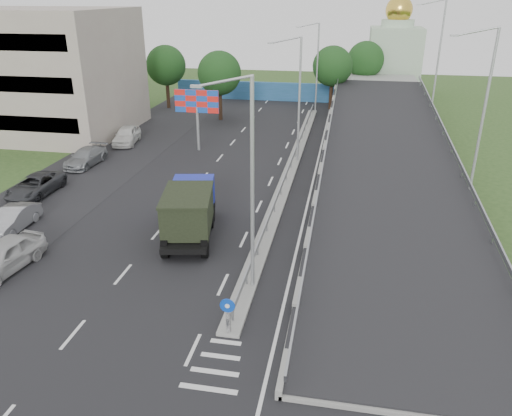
% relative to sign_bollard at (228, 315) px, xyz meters
% --- Properties ---
extents(ground, '(160.00, 160.00, 0.00)m').
position_rel_sign_bollard_xyz_m(ground, '(0.00, -2.17, -1.03)').
color(ground, '#2D4C1E').
rests_on(ground, ground).
extents(road_surface, '(26.00, 90.00, 0.04)m').
position_rel_sign_bollard_xyz_m(road_surface, '(-3.00, 17.83, -1.03)').
color(road_surface, black).
rests_on(road_surface, ground).
extents(parking_strip, '(8.00, 90.00, 0.05)m').
position_rel_sign_bollard_xyz_m(parking_strip, '(-16.00, 17.83, -1.03)').
color(parking_strip, black).
rests_on(parking_strip, ground).
extents(median, '(1.00, 44.00, 0.20)m').
position_rel_sign_bollard_xyz_m(median, '(0.00, 21.83, -0.93)').
color(median, gray).
rests_on(median, ground).
extents(overpass_ramp, '(10.00, 50.00, 3.50)m').
position_rel_sign_bollard_xyz_m(overpass_ramp, '(7.50, 21.83, 0.72)').
color(overpass_ramp, gray).
rests_on(overpass_ramp, ground).
extents(median_guardrail, '(0.09, 44.00, 0.71)m').
position_rel_sign_bollard_xyz_m(median_guardrail, '(0.00, 21.83, -0.28)').
color(median_guardrail, gray).
rests_on(median_guardrail, median).
extents(sign_bollard, '(0.64, 0.23, 1.67)m').
position_rel_sign_bollard_xyz_m(sign_bollard, '(0.00, 0.00, 0.00)').
color(sign_bollard, black).
rests_on(sign_bollard, median).
extents(lamp_post_near, '(2.74, 0.18, 10.08)m').
position_rel_sign_bollard_xyz_m(lamp_post_near, '(0.11, 3.83, 4.77)').
color(lamp_post_near, '#B2B5B7').
rests_on(lamp_post_near, median).
extents(lamp_post_mid, '(2.74, 0.18, 10.08)m').
position_rel_sign_bollard_xyz_m(lamp_post_mid, '(0.11, 23.83, 4.77)').
color(lamp_post_mid, '#B2B5B7').
rests_on(lamp_post_mid, median).
extents(lamp_post_far, '(2.74, 0.18, 10.08)m').
position_rel_sign_bollard_xyz_m(lamp_post_far, '(0.11, 43.83, 4.77)').
color(lamp_post_far, '#B2B5B7').
rests_on(lamp_post_far, median).
extents(beige_building, '(24.00, 14.00, 12.00)m').
position_rel_sign_bollard_xyz_m(beige_building, '(-30.00, 29.83, 4.97)').
color(beige_building, '#A7968C').
rests_on(beige_building, ground).
extents(blue_wall, '(30.00, 0.50, 2.40)m').
position_rel_sign_bollard_xyz_m(blue_wall, '(-4.00, 49.83, 0.17)').
color(blue_wall, '#225780').
rests_on(blue_wall, ground).
extents(church, '(7.00, 7.00, 13.80)m').
position_rel_sign_bollard_xyz_m(church, '(10.00, 57.83, 4.28)').
color(church, '#B2CCAD').
rests_on(church, ground).
extents(billboard, '(4.00, 0.24, 5.50)m').
position_rel_sign_bollard_xyz_m(billboard, '(-9.00, 25.83, 3.15)').
color(billboard, '#B2B5B7').
rests_on(billboard, ground).
extents(tree_left_mid, '(4.80, 4.80, 7.60)m').
position_rel_sign_bollard_xyz_m(tree_left_mid, '(-10.00, 37.83, 4.14)').
color(tree_left_mid, black).
rests_on(tree_left_mid, ground).
extents(tree_median_far, '(4.80, 4.80, 7.60)m').
position_rel_sign_bollard_xyz_m(tree_median_far, '(2.00, 45.83, 4.14)').
color(tree_median_far, black).
rests_on(tree_median_far, ground).
extents(tree_left_far, '(4.80, 4.80, 7.60)m').
position_rel_sign_bollard_xyz_m(tree_left_far, '(-18.00, 42.83, 4.14)').
color(tree_left_far, black).
rests_on(tree_left_far, ground).
extents(tree_ramp_far, '(4.80, 4.80, 7.60)m').
position_rel_sign_bollard_xyz_m(tree_ramp_far, '(6.00, 52.83, 4.14)').
color(tree_ramp_far, black).
rests_on(tree_ramp_far, ground).
extents(dump_truck, '(3.74, 7.22, 3.03)m').
position_rel_sign_bollard_xyz_m(dump_truck, '(-4.43, 8.86, 0.64)').
color(dump_truck, black).
rests_on(dump_truck, ground).
extents(parked_car_a, '(2.55, 5.10, 1.67)m').
position_rel_sign_bollard_xyz_m(parked_car_a, '(-12.69, 3.12, -0.20)').
color(parked_car_a, '#B4B4B4').
rests_on(parked_car_a, ground).
extents(parked_car_b, '(1.64, 4.30, 1.40)m').
position_rel_sign_bollard_xyz_m(parked_car_b, '(-15.25, 7.53, -0.33)').
color(parked_car_b, gray).
rests_on(parked_car_b, ground).
extents(parked_car_c, '(2.37, 5.10, 1.42)m').
position_rel_sign_bollard_xyz_m(parked_car_c, '(-17.29, 13.08, -0.33)').
color(parked_car_c, '#313236').
rests_on(parked_car_c, ground).
extents(parked_car_d, '(2.19, 4.91, 1.40)m').
position_rel_sign_bollard_xyz_m(parked_car_d, '(-17.05, 19.92, -0.33)').
color(parked_car_d, gray).
rests_on(parked_car_d, ground).
extents(parked_car_e, '(2.72, 5.09, 1.65)m').
position_rel_sign_bollard_xyz_m(parked_car_e, '(-16.40, 26.69, -0.21)').
color(parked_car_e, silver).
rests_on(parked_car_e, ground).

